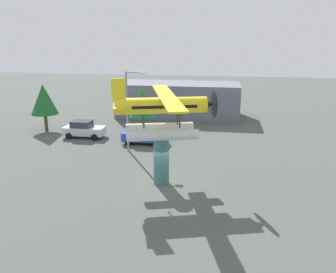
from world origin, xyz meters
The scene contains 9 objects.
ground_plane centered at (0.00, 0.00, 0.00)m, with size 140.00×140.00×0.00m, color #4C514C.
display_pedestal centered at (0.00, 0.00, 1.75)m, with size 1.10×1.10×3.50m, color #386B66.
floatplane_monument centered at (0.13, 0.04, 5.17)m, with size 7.19×10.30×4.00m.
car_near_silver centered at (-9.97, 10.32, 0.88)m, with size 4.20×2.02×1.76m.
car_mid_blue centered at (-3.40, 9.18, 0.88)m, with size 4.20×2.02×1.76m.
streetlight_primary centered at (-4.08, 6.79, 4.23)m, with size 1.84×0.28×7.21m.
storefront_building centered at (-1.63, 22.00, 2.14)m, with size 15.63×6.19×4.29m, color slate.
tree_west centered at (-15.11, 12.18, 3.51)m, with size 2.92×2.92×5.15m.
tree_east centered at (-4.48, 13.49, 3.24)m, with size 2.77×2.77×4.80m.
Camera 1 is at (4.11, -22.82, 10.18)m, focal length 37.49 mm.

